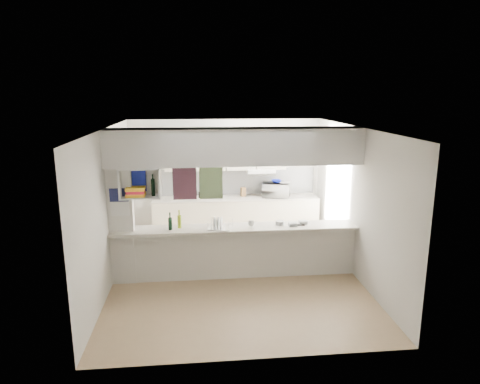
{
  "coord_description": "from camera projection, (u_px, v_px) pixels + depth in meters",
  "views": [
    {
      "loc": [
        -0.63,
        -6.96,
        3.16
      ],
      "look_at": [
        0.13,
        0.5,
        1.41
      ],
      "focal_mm": 32.0,
      "sensor_mm": 36.0,
      "label": 1
    }
  ],
  "objects": [
    {
      "name": "wall_left",
      "position": [
        108.0,
        209.0,
        7.02
      ],
      "size": [
        0.0,
        4.8,
        4.8
      ],
      "primitive_type": "plane",
      "rotation": [
        1.57,
        0.0,
        1.57
      ],
      "color": "silver",
      "rests_on": "floor"
    },
    {
      "name": "microwave",
      "position": [
        276.0,
        190.0,
        9.38
      ],
      "size": [
        0.66,
        0.55,
        0.32
      ],
      "primitive_type": "imported",
      "rotation": [
        0.0,
        0.0,
        2.82
      ],
      "color": "white",
      "rests_on": "bench_top"
    },
    {
      "name": "wall_back",
      "position": [
        226.0,
        178.0,
        9.55
      ],
      "size": [
        4.2,
        0.0,
        4.2
      ],
      "primitive_type": "plane",
      "rotation": [
        1.57,
        0.0,
        0.0
      ],
      "color": "silver",
      "rests_on": "floor"
    },
    {
      "name": "knife_block",
      "position": [
        243.0,
        192.0,
        9.44
      ],
      "size": [
        0.12,
        0.11,
        0.2
      ],
      "primitive_type": "cube",
      "rotation": [
        0.0,
        0.0,
        0.35
      ],
      "color": "brown",
      "rests_on": "bench_top"
    },
    {
      "name": "floor",
      "position": [
        236.0,
        277.0,
        7.52
      ],
      "size": [
        4.8,
        4.8,
        0.0
      ],
      "primitive_type": "plane",
      "color": "tan",
      "rests_on": "ground"
    },
    {
      "name": "bowl",
      "position": [
        276.0,
        181.0,
        9.35
      ],
      "size": [
        0.23,
        0.23,
        0.06
      ],
      "primitive_type": "imported",
      "color": "navy",
      "rests_on": "microwave"
    },
    {
      "name": "utensil_jar",
      "position": [
        201.0,
        195.0,
        9.32
      ],
      "size": [
        0.1,
        0.1,
        0.14
      ],
      "primitive_type": "cylinder",
      "color": "black",
      "rests_on": "bench_top"
    },
    {
      "name": "ceiling",
      "position": [
        235.0,
        128.0,
        6.93
      ],
      "size": [
        4.8,
        4.8,
        0.0
      ],
      "primitive_type": "plane",
      "color": "white",
      "rests_on": "wall_back"
    },
    {
      "name": "wine_bottles",
      "position": [
        175.0,
        222.0,
        7.18
      ],
      "size": [
        0.22,
        0.15,
        0.31
      ],
      "color": "black",
      "rests_on": "breakfast_bar"
    },
    {
      "name": "kitchen_run",
      "position": [
        234.0,
        201.0,
        9.42
      ],
      "size": [
        3.6,
        0.63,
        2.24
      ],
      "color": "beige",
      "rests_on": "floor"
    },
    {
      "name": "cup",
      "position": [
        251.0,
        223.0,
        7.29
      ],
      "size": [
        0.15,
        0.15,
        0.09
      ],
      "primitive_type": "imported",
      "rotation": [
        0.0,
        0.0,
        -0.29
      ],
      "color": "white",
      "rests_on": "dish_rack"
    },
    {
      "name": "cubby_shelf",
      "position": [
        140.0,
        184.0,
        6.92
      ],
      "size": [
        0.65,
        0.35,
        0.5
      ],
      "color": "white",
      "rests_on": "bulkhead"
    },
    {
      "name": "servery_partition",
      "position": [
        225.0,
        185.0,
        7.13
      ],
      "size": [
        4.2,
        0.5,
        2.6
      ],
      "color": "silver",
      "rests_on": "floor"
    },
    {
      "name": "dish_rack",
      "position": [
        220.0,
        224.0,
        7.21
      ],
      "size": [
        0.46,
        0.39,
        0.21
      ],
      "rotation": [
        0.0,
        0.0,
        -0.28
      ],
      "color": "silver",
      "rests_on": "breakfast_bar"
    },
    {
      "name": "plastic_tubs",
      "position": [
        290.0,
        223.0,
        7.41
      ],
      "size": [
        0.56,
        0.22,
        0.07
      ],
      "color": "silver",
      "rests_on": "breakfast_bar"
    },
    {
      "name": "wall_right",
      "position": [
        356.0,
        202.0,
        7.43
      ],
      "size": [
        0.0,
        4.8,
        4.8
      ],
      "primitive_type": "plane",
      "rotation": [
        1.57,
        0.0,
        -1.57
      ],
      "color": "silver",
      "rests_on": "floor"
    }
  ]
}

